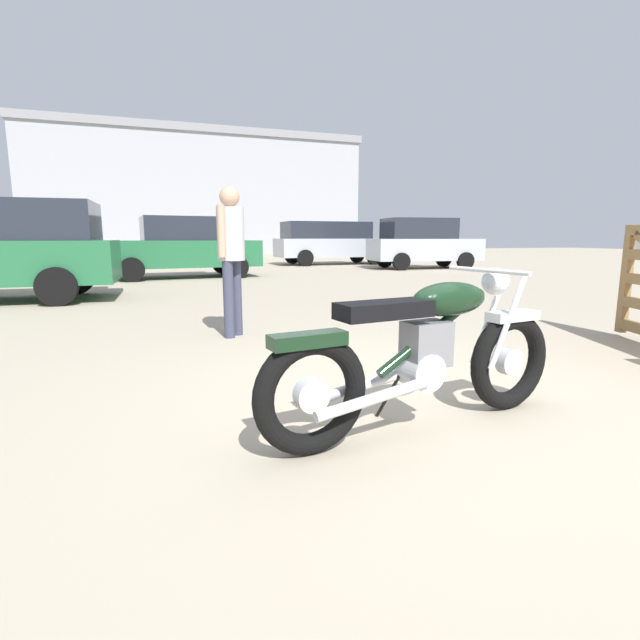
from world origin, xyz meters
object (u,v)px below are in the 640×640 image
Objects in this scene: dark_sedan_left at (181,247)px; red_hatchback_near at (330,242)px; bystander at (231,246)px; vintage_motorcycle at (425,354)px; silver_sedan_mid at (422,243)px.

red_hatchback_near reaches higher than dark_sedan_left.
red_hatchback_near reaches higher than bystander.
vintage_motorcycle is 17.34m from red_hatchback_near.
red_hatchback_near is at bearing 32.73° from dark_sedan_left.
silver_sedan_mid reaches higher than vintage_motorcycle.
vintage_motorcycle is 0.43× the size of red_hatchback_near.
bystander is 12.89m from silver_sedan_mid.
vintage_motorcycle is 3.15m from bystander.
silver_sedan_mid is 8.54m from dark_sedan_left.
vintage_motorcycle is 11.60m from dark_sedan_left.
dark_sedan_left is (-1.22, 11.53, 0.38)m from vintage_motorcycle.
silver_sedan_mid is (7.92, 10.17, -0.10)m from bystander.
bystander is at bearing -94.59° from dark_sedan_left.
red_hatchback_near is at bearing 62.92° from vintage_motorcycle.
dark_sedan_left is 0.92× the size of red_hatchback_near.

